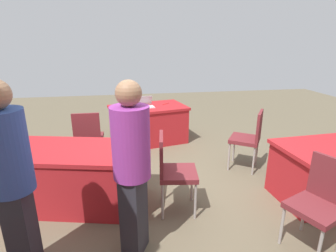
{
  "coord_description": "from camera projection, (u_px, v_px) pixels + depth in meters",
  "views": [
    {
      "loc": [
        0.64,
        3.17,
        2.0
      ],
      "look_at": [
        0.07,
        -0.2,
        0.9
      ],
      "focal_mm": 28.22,
      "sensor_mm": 36.0,
      "label": 1
    }
  ],
  "objects": [
    {
      "name": "chair_by_pillar",
      "position": [
        88.0,
        135.0,
        4.3
      ],
      "size": [
        0.44,
        0.44,
        0.94
      ],
      "rotation": [
        0.0,
        0.0,
        3.13
      ],
      "color": "#9E9993",
      "rests_on": "ground"
    },
    {
      "name": "yarn_ball",
      "position": [
        132.0,
        107.0,
        5.03
      ],
      "size": [
        0.1,
        0.1,
        0.1
      ],
      "primitive_type": "sphere",
      "color": "beige",
      "rests_on": "table_foreground"
    },
    {
      "name": "chair_tucked_right",
      "position": [
        321.0,
        200.0,
        2.56
      ],
      "size": [
        0.57,
        0.57,
        0.94
      ],
      "rotation": [
        0.0,
        0.0,
        -1.18
      ],
      "color": "#9E9993",
      "rests_on": "ground"
    },
    {
      "name": "chair_tucked_left",
      "position": [
        172.0,
        168.0,
        3.12
      ],
      "size": [
        0.5,
        0.5,
        0.98
      ],
      "rotation": [
        0.0,
        0.0,
        1.43
      ],
      "color": "#9E9993",
      "rests_on": "ground"
    },
    {
      "name": "table_foreground",
      "position": [
        148.0,
        124.0,
        5.42
      ],
      "size": [
        1.64,
        1.18,
        0.75
      ],
      "rotation": [
        0.0,
        0.0,
        0.22
      ],
      "color": "#AD1E23",
      "rests_on": "ground"
    },
    {
      "name": "chair_aisle",
      "position": [
        250.0,
        136.0,
        4.18
      ],
      "size": [
        0.61,
        0.61,
        0.98
      ],
      "rotation": [
        0.0,
        0.0,
        4.11
      ],
      "color": "#9E9993",
      "rests_on": "ground"
    },
    {
      "name": "person_attendee_standing",
      "position": [
        132.0,
        164.0,
        2.36
      ],
      "size": [
        0.45,
        0.45,
        1.71
      ],
      "rotation": [
        0.0,
        0.0,
        4.27
      ],
      "color": "#26262D",
      "rests_on": "ground"
    },
    {
      "name": "laptop_silver",
      "position": [
        146.0,
        105.0,
        5.25
      ],
      "size": [
        0.36,
        0.34,
        0.21
      ],
      "rotation": [
        0.0,
        0.0,
        0.15
      ],
      "color": "silver",
      "rests_on": "table_foreground"
    },
    {
      "name": "person_organiser",
      "position": [
        11.0,
        176.0,
        2.1
      ],
      "size": [
        0.35,
        0.35,
        1.75
      ],
      "rotation": [
        0.0,
        0.0,
        1.59
      ],
      "color": "#26262D",
      "rests_on": "ground"
    },
    {
      "name": "ground_plane",
      "position": [
        175.0,
        191.0,
        3.69
      ],
      "size": [
        14.4,
        14.4,
        0.0
      ],
      "primitive_type": "plane",
      "color": "brown"
    },
    {
      "name": "scissors_red",
      "position": [
        166.0,
        104.0,
        5.52
      ],
      "size": [
        0.16,
        0.15,
        0.01
      ],
      "primitive_type": "cube",
      "rotation": [
        0.0,
        0.0,
        0.75
      ],
      "color": "red",
      "rests_on": "table_foreground"
    },
    {
      "name": "table_mid_right",
      "position": [
        74.0,
        176.0,
        3.33
      ],
      "size": [
        1.94,
        1.23,
        0.75
      ],
      "rotation": [
        0.0,
        0.0,
        -0.23
      ],
      "color": "#AD1E23",
      "rests_on": "ground"
    },
    {
      "name": "chair_near_front",
      "position": [
        3.0,
        144.0,
        3.92
      ],
      "size": [
        0.62,
        0.62,
        0.94
      ],
      "rotation": [
        0.0,
        0.0,
        4.03
      ],
      "color": "#9E9993",
      "rests_on": "ground"
    }
  ]
}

